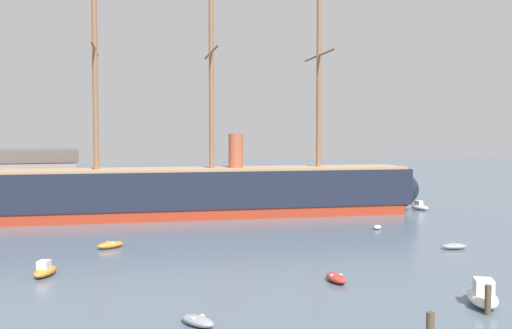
{
  "coord_description": "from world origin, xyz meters",
  "views": [
    {
      "loc": [
        -17.8,
        -19.36,
        11.01
      ],
      "look_at": [
        2.34,
        37.08,
        7.8
      ],
      "focal_mm": 41.15,
      "sensor_mm": 36.0,
      "label": 1
    }
  ],
  "objects_px": {
    "dinghy_foreground_left": "(198,321)",
    "dinghy_alongside_bow": "(110,245)",
    "dinghy_mid_right": "(454,246)",
    "motorboat_distant_centre": "(175,204)",
    "dinghy_near_centre": "(336,278)",
    "mooring_piling_right_pair": "(488,300)",
    "dinghy_alongside_stern": "(378,227)",
    "mooring_piling_nearest": "(430,327)",
    "motorboat_mid_left": "(45,270)",
    "tall_ship": "(212,191)",
    "motorboat_far_right": "(420,207)",
    "motorboat_foreground_right": "(483,296)"
  },
  "relations": [
    {
      "from": "dinghy_foreground_left",
      "to": "dinghy_alongside_bow",
      "type": "height_order",
      "value": "dinghy_alongside_bow"
    },
    {
      "from": "dinghy_mid_right",
      "to": "motorboat_distant_centre",
      "type": "height_order",
      "value": "motorboat_distant_centre"
    },
    {
      "from": "dinghy_mid_right",
      "to": "dinghy_alongside_bow",
      "type": "xyz_separation_m",
      "value": [
        -30.65,
        11.49,
        0.04
      ]
    },
    {
      "from": "dinghy_near_centre",
      "to": "mooring_piling_right_pair",
      "type": "bearing_deg",
      "value": -63.43
    },
    {
      "from": "dinghy_alongside_stern",
      "to": "mooring_piling_nearest",
      "type": "relative_size",
      "value": 1.23
    },
    {
      "from": "dinghy_mid_right",
      "to": "mooring_piling_nearest",
      "type": "xyz_separation_m",
      "value": [
        -17.3,
        -19.97,
        0.5
      ]
    },
    {
      "from": "dinghy_near_centre",
      "to": "motorboat_mid_left",
      "type": "xyz_separation_m",
      "value": [
        -20.29,
        9.17,
        0.13
      ]
    },
    {
      "from": "tall_ship",
      "to": "dinghy_mid_right",
      "type": "relative_size",
      "value": 24.67
    },
    {
      "from": "motorboat_mid_left",
      "to": "dinghy_mid_right",
      "type": "height_order",
      "value": "motorboat_mid_left"
    },
    {
      "from": "motorboat_mid_left",
      "to": "dinghy_alongside_bow",
      "type": "height_order",
      "value": "motorboat_mid_left"
    },
    {
      "from": "dinghy_foreground_left",
      "to": "motorboat_mid_left",
      "type": "distance_m",
      "value": 17.42
    },
    {
      "from": "tall_ship",
      "to": "dinghy_foreground_left",
      "type": "height_order",
      "value": "tall_ship"
    },
    {
      "from": "motorboat_mid_left",
      "to": "dinghy_alongside_bow",
      "type": "relative_size",
      "value": 1.09
    },
    {
      "from": "dinghy_near_centre",
      "to": "dinghy_mid_right",
      "type": "bearing_deg",
      "value": 23.93
    },
    {
      "from": "dinghy_near_centre",
      "to": "dinghy_mid_right",
      "type": "relative_size",
      "value": 1.02
    },
    {
      "from": "motorboat_distant_centre",
      "to": "mooring_piling_nearest",
      "type": "xyz_separation_m",
      "value": [
        1.19,
        -60.02,
        0.28
      ]
    },
    {
      "from": "motorboat_mid_left",
      "to": "motorboat_distant_centre",
      "type": "height_order",
      "value": "motorboat_distant_centre"
    },
    {
      "from": "motorboat_far_right",
      "to": "mooring_piling_nearest",
      "type": "bearing_deg",
      "value": -124.67
    },
    {
      "from": "dinghy_alongside_bow",
      "to": "motorboat_foreground_right",
      "type": "bearing_deg",
      "value": -52.81
    },
    {
      "from": "dinghy_alongside_bow",
      "to": "dinghy_alongside_stern",
      "type": "relative_size",
      "value": 1.53
    },
    {
      "from": "dinghy_alongside_stern",
      "to": "dinghy_mid_right",
      "type": "bearing_deg",
      "value": -87.54
    },
    {
      "from": "dinghy_alongside_stern",
      "to": "motorboat_far_right",
      "type": "bearing_deg",
      "value": 40.9
    },
    {
      "from": "tall_ship",
      "to": "dinghy_foreground_left",
      "type": "distance_m",
      "value": 44.56
    },
    {
      "from": "motorboat_mid_left",
      "to": "motorboat_far_right",
      "type": "height_order",
      "value": "motorboat_far_right"
    },
    {
      "from": "tall_ship",
      "to": "motorboat_far_right",
      "type": "xyz_separation_m",
      "value": [
        29.81,
        -3.85,
        -2.92
      ]
    },
    {
      "from": "motorboat_mid_left",
      "to": "dinghy_mid_right",
      "type": "bearing_deg",
      "value": -3.09
    },
    {
      "from": "motorboat_distant_centre",
      "to": "dinghy_mid_right",
      "type": "bearing_deg",
      "value": -65.22
    },
    {
      "from": "tall_ship",
      "to": "motorboat_distant_centre",
      "type": "xyz_separation_m",
      "value": [
        -2.78,
        10.78,
        -2.87
      ]
    },
    {
      "from": "dinghy_foreground_left",
      "to": "mooring_piling_right_pair",
      "type": "height_order",
      "value": "mooring_piling_right_pair"
    },
    {
      "from": "motorboat_foreground_right",
      "to": "dinghy_mid_right",
      "type": "distance_m",
      "value": 18.58
    },
    {
      "from": "dinghy_alongside_stern",
      "to": "motorboat_distant_centre",
      "type": "distance_m",
      "value": 32.69
    },
    {
      "from": "dinghy_near_centre",
      "to": "dinghy_mid_right",
      "type": "distance_m",
      "value": 17.75
    },
    {
      "from": "mooring_piling_nearest",
      "to": "motorboat_distant_centre",
      "type": "bearing_deg",
      "value": 91.14
    },
    {
      "from": "motorboat_distant_centre",
      "to": "mooring_piling_right_pair",
      "type": "distance_m",
      "value": 57.8
    },
    {
      "from": "dinghy_near_centre",
      "to": "motorboat_foreground_right",
      "type": "bearing_deg",
      "value": -53.91
    },
    {
      "from": "motorboat_foreground_right",
      "to": "mooring_piling_right_pair",
      "type": "xyz_separation_m",
      "value": [
        -1.07,
        -1.69,
        0.29
      ]
    },
    {
      "from": "tall_ship",
      "to": "mooring_piling_nearest",
      "type": "relative_size",
      "value": 40.8
    },
    {
      "from": "dinghy_foreground_left",
      "to": "mooring_piling_nearest",
      "type": "xyz_separation_m",
      "value": [
        10.95,
        -6.6,
        0.49
      ]
    },
    {
      "from": "dinghy_foreground_left",
      "to": "dinghy_near_centre",
      "type": "height_order",
      "value": "dinghy_near_centre"
    },
    {
      "from": "motorboat_far_right",
      "to": "mooring_piling_nearest",
      "type": "xyz_separation_m",
      "value": [
        -31.4,
        -45.39,
        0.33
      ]
    },
    {
      "from": "dinghy_alongside_bow",
      "to": "motorboat_distant_centre",
      "type": "distance_m",
      "value": 31.05
    },
    {
      "from": "mooring_piling_nearest",
      "to": "dinghy_alongside_stern",
      "type": "bearing_deg",
      "value": 62.88
    },
    {
      "from": "motorboat_foreground_right",
      "to": "dinghy_alongside_bow",
      "type": "xyz_separation_m",
      "value": [
        -20.55,
        27.08,
        -0.3
      ]
    },
    {
      "from": "dinghy_near_centre",
      "to": "motorboat_distant_centre",
      "type": "distance_m",
      "value": 47.31
    },
    {
      "from": "dinghy_alongside_stern",
      "to": "motorboat_far_right",
      "type": "distance_m",
      "value": 19.38
    },
    {
      "from": "motorboat_mid_left",
      "to": "motorboat_distant_centre",
      "type": "relative_size",
      "value": 0.92
    },
    {
      "from": "motorboat_distant_centre",
      "to": "motorboat_mid_left",
      "type": "bearing_deg",
      "value": -115.33
    },
    {
      "from": "tall_ship",
      "to": "dinghy_foreground_left",
      "type": "bearing_deg",
      "value": -106.4
    },
    {
      "from": "motorboat_foreground_right",
      "to": "motorboat_distant_centre",
      "type": "relative_size",
      "value": 1.29
    },
    {
      "from": "dinghy_mid_right",
      "to": "mooring_piling_nearest",
      "type": "distance_m",
      "value": 26.42
    }
  ]
}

